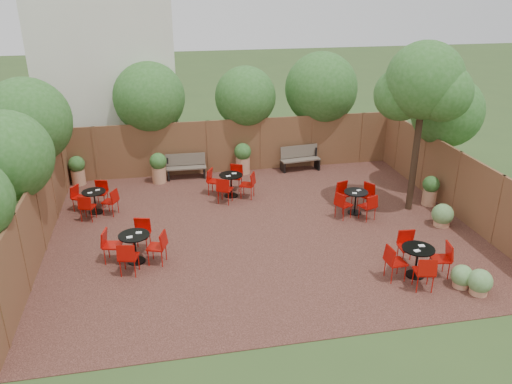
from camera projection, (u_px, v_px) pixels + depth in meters
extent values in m
plane|color=#354F23|center=(263.00, 230.00, 14.70)|extent=(80.00, 80.00, 0.00)
cube|color=#331B15|center=(263.00, 230.00, 14.70)|extent=(12.00, 10.00, 0.02)
cube|color=brown|center=(235.00, 146.00, 18.83)|extent=(12.00, 0.08, 2.00)
cube|color=brown|center=(39.00, 216.00, 13.24)|extent=(0.08, 10.00, 2.00)
cube|color=brown|center=(456.00, 183.00, 15.39)|extent=(0.08, 10.00, 2.00)
cube|color=silver|center=(107.00, 55.00, 19.57)|extent=(5.00, 4.00, 8.00)
sphere|color=#285A1D|center=(27.00, 122.00, 15.15)|extent=(2.63, 2.63, 2.63)
sphere|color=#285A1D|center=(6.00, 156.00, 12.49)|extent=(2.29, 2.29, 2.29)
sphere|color=#285A1D|center=(149.00, 98.00, 18.24)|extent=(2.58, 2.58, 2.58)
sphere|color=#285A1D|center=(245.00, 97.00, 18.81)|extent=(2.27, 2.27, 2.27)
sphere|color=#285A1D|center=(321.00, 88.00, 19.47)|extent=(2.78, 2.78, 2.78)
sphere|color=#285A1D|center=(447.00, 111.00, 16.65)|extent=(2.35, 2.35, 2.35)
cylinder|color=black|center=(417.00, 144.00, 15.21)|extent=(0.26, 0.26, 4.25)
sphere|color=#285A1D|center=(425.00, 80.00, 14.47)|extent=(2.24, 2.24, 2.24)
sphere|color=#285A1D|center=(400.00, 94.00, 14.92)|extent=(1.57, 1.57, 1.57)
sphere|color=#285A1D|center=(444.00, 93.00, 14.30)|extent=(1.63, 1.63, 1.63)
cube|color=brown|center=(186.00, 168.00, 18.31)|extent=(1.43, 0.47, 0.05)
cube|color=brown|center=(185.00, 159.00, 18.38)|extent=(1.43, 0.15, 0.43)
cube|color=black|center=(169.00, 175.00, 18.28)|extent=(0.07, 0.43, 0.38)
cube|color=black|center=(204.00, 172.00, 18.51)|extent=(0.07, 0.43, 0.38)
cube|color=brown|center=(300.00, 160.00, 19.07)|extent=(1.53, 0.63, 0.05)
cube|color=brown|center=(299.00, 151.00, 19.15)|extent=(1.49, 0.29, 0.45)
cube|color=black|center=(283.00, 166.00, 19.04)|extent=(0.11, 0.45, 0.40)
cube|color=black|center=(317.00, 164.00, 19.28)|extent=(0.11, 0.45, 0.40)
cylinder|color=black|center=(137.00, 261.00, 13.03)|extent=(0.46, 0.46, 0.03)
cylinder|color=black|center=(135.00, 248.00, 12.88)|extent=(0.05, 0.05, 0.72)
cylinder|color=black|center=(134.00, 235.00, 12.74)|extent=(0.79, 0.79, 0.03)
cube|color=white|center=(139.00, 233.00, 12.83)|extent=(0.17, 0.14, 0.02)
cube|color=white|center=(129.00, 237.00, 12.60)|extent=(0.17, 0.14, 0.02)
cylinder|color=black|center=(354.00, 213.00, 15.72)|extent=(0.42, 0.42, 0.03)
cylinder|color=black|center=(355.00, 202.00, 15.59)|extent=(0.05, 0.05, 0.67)
cylinder|color=black|center=(356.00, 192.00, 15.46)|extent=(0.73, 0.73, 0.03)
cube|color=white|center=(359.00, 190.00, 15.54)|extent=(0.16, 0.14, 0.01)
cube|color=white|center=(355.00, 193.00, 15.33)|extent=(0.16, 0.14, 0.01)
cylinder|color=black|center=(231.00, 196.00, 16.95)|extent=(0.45, 0.45, 0.03)
cylinder|color=black|center=(231.00, 185.00, 16.81)|extent=(0.05, 0.05, 0.72)
cylinder|color=black|center=(231.00, 175.00, 16.67)|extent=(0.78, 0.78, 0.03)
cube|color=white|center=(234.00, 173.00, 16.76)|extent=(0.17, 0.15, 0.02)
cube|color=white|center=(228.00, 176.00, 16.53)|extent=(0.17, 0.15, 0.02)
cylinder|color=black|center=(415.00, 275.00, 12.41)|extent=(0.45, 0.45, 0.03)
cylinder|color=black|center=(417.00, 262.00, 12.27)|extent=(0.05, 0.05, 0.72)
cylinder|color=black|center=(418.00, 249.00, 12.12)|extent=(0.78, 0.78, 0.03)
cube|color=white|center=(422.00, 246.00, 12.21)|extent=(0.15, 0.11, 0.02)
cube|color=white|center=(417.00, 251.00, 11.98)|extent=(0.15, 0.11, 0.02)
cylinder|color=black|center=(96.00, 212.00, 15.76)|extent=(0.42, 0.42, 0.03)
cylinder|color=black|center=(95.00, 202.00, 15.63)|extent=(0.05, 0.05, 0.67)
cylinder|color=black|center=(94.00, 192.00, 15.50)|extent=(0.72, 0.72, 0.03)
cube|color=white|center=(98.00, 190.00, 15.58)|extent=(0.16, 0.14, 0.01)
cube|color=white|center=(90.00, 193.00, 15.37)|extent=(0.16, 0.14, 0.01)
cylinder|color=tan|center=(159.00, 175.00, 18.00)|extent=(0.50, 0.50, 0.57)
sphere|color=#285A1D|center=(158.00, 161.00, 17.80)|extent=(0.59, 0.59, 0.59)
cylinder|color=tan|center=(243.00, 165.00, 18.87)|extent=(0.52, 0.52, 0.60)
sphere|color=#285A1D|center=(243.00, 152.00, 18.66)|extent=(0.62, 0.62, 0.62)
cylinder|color=tan|center=(78.00, 177.00, 17.82)|extent=(0.47, 0.47, 0.54)
sphere|color=#285A1D|center=(77.00, 164.00, 17.64)|extent=(0.57, 0.57, 0.57)
cylinder|color=tan|center=(429.00, 197.00, 16.22)|extent=(0.44, 0.44, 0.50)
sphere|color=#285A1D|center=(431.00, 184.00, 16.05)|extent=(0.53, 0.53, 0.53)
cylinder|color=tan|center=(478.00, 290.00, 11.68)|extent=(0.41, 0.41, 0.19)
sphere|color=#558143|center=(480.00, 281.00, 11.59)|extent=(0.56, 0.56, 0.56)
cylinder|color=tan|center=(461.00, 283.00, 11.94)|extent=(0.37, 0.37, 0.17)
sphere|color=#558143|center=(462.00, 275.00, 11.86)|extent=(0.51, 0.51, 0.51)
cylinder|color=tan|center=(441.00, 222.00, 14.89)|extent=(0.46, 0.46, 0.21)
sphere|color=#558143|center=(443.00, 214.00, 14.79)|extent=(0.62, 0.62, 0.62)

